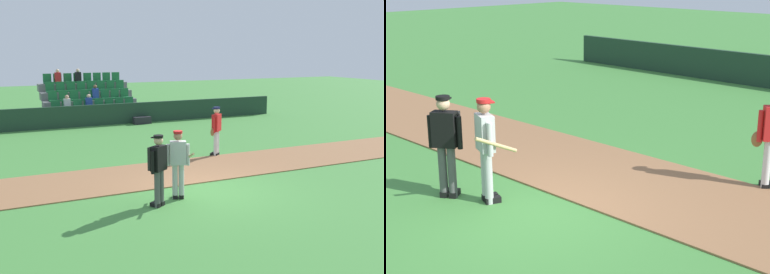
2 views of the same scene
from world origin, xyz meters
TOP-DOWN VIEW (x-y plane):
  - ground_plane at (0.00, 0.00)m, footprint 80.00×80.00m
  - infield_dirt_path at (0.00, 2.14)m, footprint 28.00×2.79m
  - batter_grey_jersey at (-0.91, -0.20)m, footprint 0.60×0.80m
  - umpire_home_plate at (-1.57, -0.51)m, footprint 0.53×0.47m

SIDE VIEW (x-z plane):
  - ground_plane at x=0.00m, z-range 0.00..0.00m
  - infield_dirt_path at x=0.00m, z-range 0.00..0.03m
  - batter_grey_jersey at x=-0.91m, z-range 0.09..1.85m
  - umpire_home_plate at x=-1.57m, z-range 0.12..1.88m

